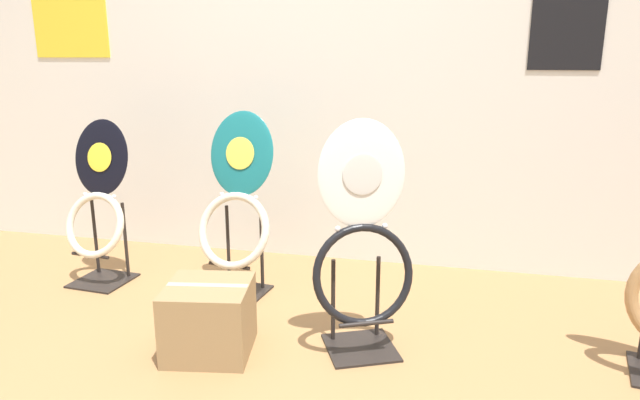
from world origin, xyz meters
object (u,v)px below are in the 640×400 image
Objects in this scene: toilet_seat_display_jazz_black at (98,207)px; toilet_seat_display_teal_sax at (237,208)px; storage_box at (209,319)px; toilet_seat_display_white_plain at (362,248)px.

toilet_seat_display_teal_sax is (0.77, 0.02, 0.04)m from toilet_seat_display_jazz_black.
toilet_seat_display_jazz_black is 0.77m from toilet_seat_display_teal_sax.
toilet_seat_display_teal_sax is 2.39× the size of storage_box.
storage_box is at bearing -80.43° from toilet_seat_display_teal_sax.
toilet_seat_display_jazz_black is 2.24× the size of storage_box.
toilet_seat_display_teal_sax is (-0.70, 0.44, 0.00)m from toilet_seat_display_white_plain.
toilet_seat_display_teal_sax is at bearing 99.57° from storage_box.
storage_box is at bearing -165.01° from toilet_seat_display_white_plain.
toilet_seat_display_jazz_black reaches higher than storage_box.
storage_box is (-0.60, -0.16, -0.30)m from toilet_seat_display_white_plain.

